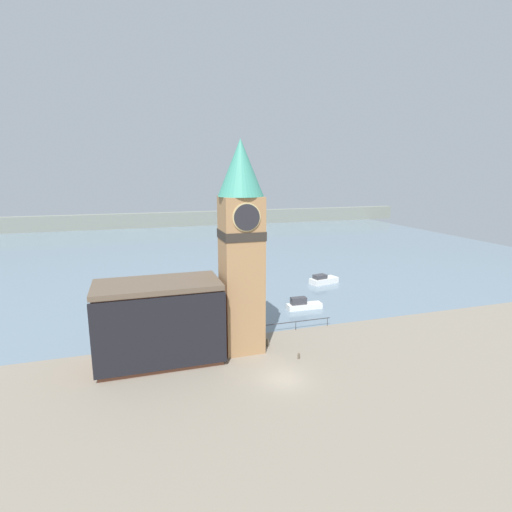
{
  "coord_description": "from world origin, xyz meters",
  "views": [
    {
      "loc": [
        -12.46,
        -31.25,
        18.65
      ],
      "look_at": [
        -0.86,
        5.7,
        10.53
      ],
      "focal_mm": 28.0,
      "sensor_mm": 36.0,
      "label": 1
    }
  ],
  "objects_px": {
    "clock_tower": "(241,242)",
    "boat_far": "(323,280)",
    "mooring_bollard_far": "(268,342)",
    "pier_building": "(159,322)",
    "boat_near": "(303,305)",
    "mooring_bollard_near": "(299,356)"
  },
  "relations": [
    {
      "from": "pier_building",
      "to": "clock_tower",
      "type": "bearing_deg",
      "value": 2.48
    },
    {
      "from": "boat_near",
      "to": "boat_far",
      "type": "distance_m",
      "value": 13.94
    },
    {
      "from": "clock_tower",
      "to": "boat_far",
      "type": "height_order",
      "value": "clock_tower"
    },
    {
      "from": "boat_far",
      "to": "mooring_bollard_far",
      "type": "distance_m",
      "value": 27.27
    },
    {
      "from": "clock_tower",
      "to": "boat_near",
      "type": "bearing_deg",
      "value": 40.33
    },
    {
      "from": "boat_near",
      "to": "boat_far",
      "type": "relative_size",
      "value": 0.94
    },
    {
      "from": "mooring_bollard_far",
      "to": "boat_far",
      "type": "bearing_deg",
      "value": 50.49
    },
    {
      "from": "pier_building",
      "to": "mooring_bollard_far",
      "type": "height_order",
      "value": "pier_building"
    },
    {
      "from": "boat_far",
      "to": "clock_tower",
      "type": "bearing_deg",
      "value": -147.49
    },
    {
      "from": "boat_near",
      "to": "mooring_bollard_far",
      "type": "bearing_deg",
      "value": -129.24
    },
    {
      "from": "pier_building",
      "to": "boat_near",
      "type": "height_order",
      "value": "pier_building"
    },
    {
      "from": "mooring_bollard_far",
      "to": "clock_tower",
      "type": "bearing_deg",
      "value": 171.88
    },
    {
      "from": "clock_tower",
      "to": "mooring_bollard_near",
      "type": "distance_m",
      "value": 12.99
    },
    {
      "from": "mooring_bollard_near",
      "to": "boat_near",
      "type": "bearing_deg",
      "value": 64.57
    },
    {
      "from": "boat_near",
      "to": "mooring_bollard_near",
      "type": "distance_m",
      "value": 15.35
    },
    {
      "from": "clock_tower",
      "to": "boat_far",
      "type": "bearing_deg",
      "value": 45.71
    },
    {
      "from": "boat_far",
      "to": "mooring_bollard_far",
      "type": "xyz_separation_m",
      "value": [
        -17.35,
        -21.04,
        -0.17
      ]
    },
    {
      "from": "pier_building",
      "to": "boat_near",
      "type": "distance_m",
      "value": 22.73
    },
    {
      "from": "mooring_bollard_far",
      "to": "pier_building",
      "type": "bearing_deg",
      "value": 179.88
    },
    {
      "from": "pier_building",
      "to": "boat_far",
      "type": "relative_size",
      "value": 2.32
    },
    {
      "from": "clock_tower",
      "to": "boat_near",
      "type": "xyz_separation_m",
      "value": [
        11.46,
        9.73,
        -11.03
      ]
    },
    {
      "from": "boat_far",
      "to": "boat_near",
      "type": "bearing_deg",
      "value": -141.69
    }
  ]
}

